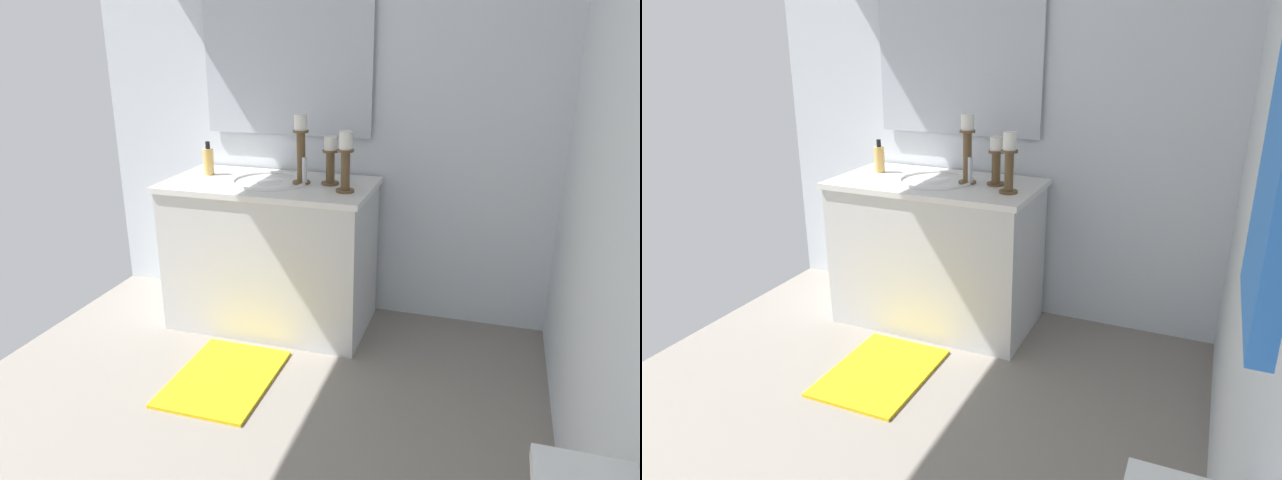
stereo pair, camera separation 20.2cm
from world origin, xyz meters
The scene contains 10 objects.
floor centered at (0.00, 0.00, -0.01)m, with size 2.89×2.58×0.02m, color gray.
wall_left centered at (-1.45, 0.00, 1.23)m, with size 0.04×2.58×2.45m, color silver.
vanity_cabinet centered at (-1.12, -0.17, 0.40)m, with size 0.58×1.08×0.79m.
sink_basin centered at (-1.12, -0.16, 0.75)m, with size 0.40×0.40×0.24m.
mirror centered at (-1.40, -0.17, 1.41)m, with size 0.02×0.93×0.84m, color silver.
candle_holder_tall centered at (-1.05, 0.26, 0.95)m, with size 0.09×0.09×0.29m.
candle_holder_short centered at (-1.17, 0.15, 0.92)m, with size 0.09×0.09×0.24m.
candle_holder_mid centered at (-1.14, 0.00, 0.98)m, with size 0.09×0.09×0.35m.
soap_bottle centered at (-1.18, -0.54, 0.87)m, with size 0.06×0.06×0.18m.
bath_mat centered at (-0.50, -0.17, 0.01)m, with size 0.60×0.44×0.02m, color yellow.
Camera 1 is at (1.58, 0.94, 1.51)m, focal length 32.56 mm.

